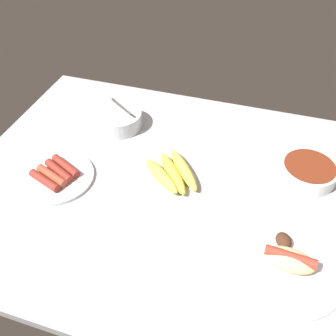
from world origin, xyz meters
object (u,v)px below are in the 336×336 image
object	(u,v)px
plate_sausages	(56,176)
banana_bunch	(173,173)
plate_hotdog_assembled	(287,263)
bowl_coleslaw	(119,119)
bowl_chili	(308,171)

from	to	relation	value
plate_sausages	banana_bunch	bearing A→B (deg)	18.05
plate_hotdog_assembled	plate_sausages	bearing A→B (deg)	171.55
banana_bunch	plate_sausages	size ratio (longest dim) A/B	0.90
banana_bunch	bowl_coleslaw	world-z (taller)	bowl_coleslaw
banana_bunch	bowl_chili	size ratio (longest dim) A/B	1.21
plate_hotdog_assembled	banana_bunch	bearing A→B (deg)	148.89
bowl_coleslaw	bowl_chili	distance (cm)	60.77
plate_hotdog_assembled	bowl_coleslaw	size ratio (longest dim) A/B	1.66
plate_sausages	plate_hotdog_assembled	bearing A→B (deg)	-8.45
plate_sausages	bowl_chili	xyz separation A→B (cm)	(68.14, 21.33, 1.57)
plate_hotdog_assembled	plate_sausages	size ratio (longest dim) A/B	1.20
banana_bunch	plate_sausages	distance (cm)	33.26
plate_hotdog_assembled	bowl_chili	bearing A→B (deg)	83.42
bowl_coleslaw	plate_sausages	world-z (taller)	bowl_coleslaw
banana_bunch	plate_hotdog_assembled	distance (cm)	38.50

